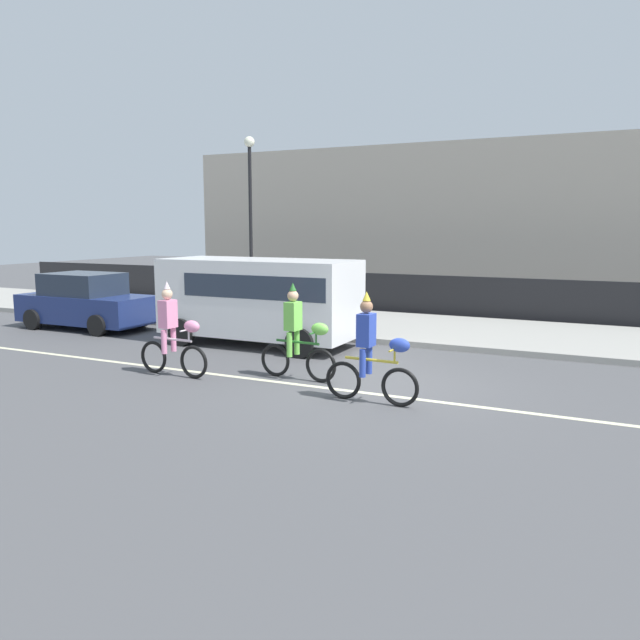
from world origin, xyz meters
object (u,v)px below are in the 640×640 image
(parked_van_white, at_px, (261,295))
(pedestrian_onlooker, at_px, (257,285))
(parade_cyclist_lime, at_px, (298,338))
(parade_cyclist_pink, at_px, (173,335))
(parade_cyclist_cobalt, at_px, (372,355))
(parked_car_navy, at_px, (86,302))
(street_lamp_post, at_px, (250,197))

(parked_van_white, relative_size, pedestrian_onlooker, 3.09)
(pedestrian_onlooker, bearing_deg, parked_van_white, -57.32)
(parade_cyclist_lime, relative_size, parked_van_white, 0.38)
(parade_cyclist_pink, distance_m, parked_van_white, 3.67)
(parade_cyclist_cobalt, xyz_separation_m, parked_car_navy, (-10.48, 3.71, -0.06))
(parade_cyclist_pink, bearing_deg, pedestrian_onlooker, 110.50)
(parade_cyclist_cobalt, height_order, street_lamp_post, street_lamp_post)
(parade_cyclist_lime, xyz_separation_m, street_lamp_post, (-5.99, 7.87, 3.15))
(parade_cyclist_cobalt, relative_size, pedestrian_onlooker, 1.19)
(parade_cyclist_lime, relative_size, street_lamp_post, 0.33)
(street_lamp_post, relative_size, pedestrian_onlooker, 3.62)
(pedestrian_onlooker, bearing_deg, parade_cyclist_pink, -69.50)
(parade_cyclist_pink, relative_size, parked_car_navy, 0.47)
(parked_van_white, height_order, pedestrian_onlooker, parked_van_white)
(parade_cyclist_pink, bearing_deg, parked_van_white, 91.96)
(parked_car_navy, height_order, street_lamp_post, street_lamp_post)
(parade_cyclist_lime, height_order, parked_van_white, parked_van_white)
(parade_cyclist_cobalt, relative_size, parked_van_white, 0.38)
(parade_cyclist_lime, height_order, street_lamp_post, street_lamp_post)
(parade_cyclist_pink, relative_size, street_lamp_post, 0.33)
(street_lamp_post, bearing_deg, parade_cyclist_cobalt, -48.04)
(parade_cyclist_pink, relative_size, parade_cyclist_lime, 1.00)
(parade_cyclist_lime, distance_m, parked_van_white, 3.82)
(parade_cyclist_lime, relative_size, pedestrian_onlooker, 1.19)
(parade_cyclist_cobalt, bearing_deg, parade_cyclist_lime, 154.35)
(parade_cyclist_cobalt, bearing_deg, parked_van_white, 139.92)
(parade_cyclist_pink, xyz_separation_m, parade_cyclist_cobalt, (4.32, -0.09, 0.00))
(parade_cyclist_cobalt, xyz_separation_m, parked_van_white, (-4.44, 3.74, 0.44))
(parked_van_white, xyz_separation_m, pedestrian_onlooker, (-2.97, 4.63, -0.27))
(parade_cyclist_cobalt, bearing_deg, street_lamp_post, 131.96)
(parade_cyclist_pink, xyz_separation_m, pedestrian_onlooker, (-3.09, 8.27, 0.17))
(parade_cyclist_lime, distance_m, street_lamp_post, 10.37)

